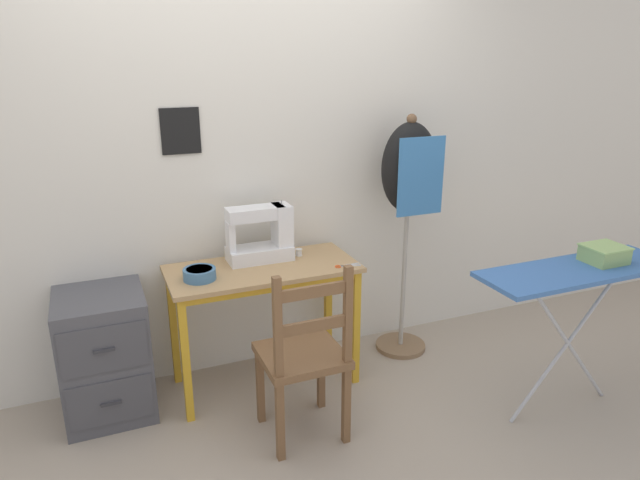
{
  "coord_description": "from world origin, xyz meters",
  "views": [
    {
      "loc": [
        -0.82,
        -2.58,
        1.85
      ],
      "look_at": [
        0.33,
        0.22,
        0.84
      ],
      "focal_mm": 32.0,
      "sensor_mm": 36.0,
      "label": 1
    }
  ],
  "objects_px": {
    "thread_spool_near_machine": "(299,252)",
    "dress_form": "(409,181)",
    "scissors": "(344,266)",
    "storage_box": "(604,254)",
    "wooden_chair": "(304,357)",
    "sewing_machine": "(263,235)",
    "filing_cabinet": "(105,354)",
    "ironing_board": "(578,277)",
    "fabric_bowl": "(200,274)"
  },
  "relations": [
    {
      "from": "fabric_bowl",
      "to": "wooden_chair",
      "type": "relative_size",
      "value": 0.18
    },
    {
      "from": "ironing_board",
      "to": "scissors",
      "type": "bearing_deg",
      "value": 144.42
    },
    {
      "from": "scissors",
      "to": "ironing_board",
      "type": "height_order",
      "value": "ironing_board"
    },
    {
      "from": "thread_spool_near_machine",
      "to": "sewing_machine",
      "type": "bearing_deg",
      "value": 175.2
    },
    {
      "from": "fabric_bowl",
      "to": "thread_spool_near_machine",
      "type": "xyz_separation_m",
      "value": [
        0.6,
        0.14,
        -0.01
      ]
    },
    {
      "from": "scissors",
      "to": "ironing_board",
      "type": "distance_m",
      "value": 1.2
    },
    {
      "from": "scissors",
      "to": "filing_cabinet",
      "type": "xyz_separation_m",
      "value": [
        -1.27,
        0.22,
        -0.39
      ]
    },
    {
      "from": "thread_spool_near_machine",
      "to": "scissors",
      "type": "bearing_deg",
      "value": -56.57
    },
    {
      "from": "ironing_board",
      "to": "fabric_bowl",
      "type": "bearing_deg",
      "value": 155.05
    },
    {
      "from": "thread_spool_near_machine",
      "to": "storage_box",
      "type": "distance_m",
      "value": 1.62
    },
    {
      "from": "fabric_bowl",
      "to": "thread_spool_near_machine",
      "type": "height_order",
      "value": "fabric_bowl"
    },
    {
      "from": "ironing_board",
      "to": "wooden_chair",
      "type": "bearing_deg",
      "value": 166.7
    },
    {
      "from": "dress_form",
      "to": "scissors",
      "type": "bearing_deg",
      "value": -158.04
    },
    {
      "from": "wooden_chair",
      "to": "ironing_board",
      "type": "bearing_deg",
      "value": -13.3
    },
    {
      "from": "filing_cabinet",
      "to": "ironing_board",
      "type": "height_order",
      "value": "ironing_board"
    },
    {
      "from": "wooden_chair",
      "to": "sewing_machine",
      "type": "bearing_deg",
      "value": 89.31
    },
    {
      "from": "fabric_bowl",
      "to": "storage_box",
      "type": "height_order",
      "value": "storage_box"
    },
    {
      "from": "fabric_bowl",
      "to": "thread_spool_near_machine",
      "type": "distance_m",
      "value": 0.62
    },
    {
      "from": "fabric_bowl",
      "to": "filing_cabinet",
      "type": "relative_size",
      "value": 0.25
    },
    {
      "from": "sewing_machine",
      "to": "filing_cabinet",
      "type": "relative_size",
      "value": 0.56
    },
    {
      "from": "filing_cabinet",
      "to": "storage_box",
      "type": "relative_size",
      "value": 3.31
    },
    {
      "from": "filing_cabinet",
      "to": "dress_form",
      "type": "xyz_separation_m",
      "value": [
        1.79,
        -0.01,
        0.78
      ]
    },
    {
      "from": "ironing_board",
      "to": "storage_box",
      "type": "relative_size",
      "value": 5.23
    },
    {
      "from": "thread_spool_near_machine",
      "to": "filing_cabinet",
      "type": "bearing_deg",
      "value": -177.97
    },
    {
      "from": "filing_cabinet",
      "to": "storage_box",
      "type": "bearing_deg",
      "value": -20.33
    },
    {
      "from": "fabric_bowl",
      "to": "dress_form",
      "type": "relative_size",
      "value": 0.11
    },
    {
      "from": "dress_form",
      "to": "wooden_chair",
      "type": "bearing_deg",
      "value": -146.93
    },
    {
      "from": "wooden_chair",
      "to": "filing_cabinet",
      "type": "distance_m",
      "value": 1.08
    },
    {
      "from": "sewing_machine",
      "to": "wooden_chair",
      "type": "bearing_deg",
      "value": -90.69
    },
    {
      "from": "sewing_machine",
      "to": "thread_spool_near_machine",
      "type": "bearing_deg",
      "value": -4.8
    },
    {
      "from": "fabric_bowl",
      "to": "scissors",
      "type": "relative_size",
      "value": 1.15
    },
    {
      "from": "scissors",
      "to": "storage_box",
      "type": "height_order",
      "value": "storage_box"
    },
    {
      "from": "sewing_machine",
      "to": "ironing_board",
      "type": "distance_m",
      "value": 1.66
    },
    {
      "from": "sewing_machine",
      "to": "dress_form",
      "type": "relative_size",
      "value": 0.25
    },
    {
      "from": "fabric_bowl",
      "to": "storage_box",
      "type": "bearing_deg",
      "value": -22.49
    },
    {
      "from": "filing_cabinet",
      "to": "ironing_board",
      "type": "bearing_deg",
      "value": -22.14
    },
    {
      "from": "filing_cabinet",
      "to": "storage_box",
      "type": "distance_m",
      "value": 2.64
    },
    {
      "from": "sewing_machine",
      "to": "dress_form",
      "type": "height_order",
      "value": "dress_form"
    },
    {
      "from": "thread_spool_near_machine",
      "to": "wooden_chair",
      "type": "xyz_separation_m",
      "value": [
        -0.21,
        -0.63,
        -0.3
      ]
    },
    {
      "from": "dress_form",
      "to": "storage_box",
      "type": "bearing_deg",
      "value": -54.46
    },
    {
      "from": "thread_spool_near_machine",
      "to": "dress_form",
      "type": "relative_size",
      "value": 0.03
    },
    {
      "from": "fabric_bowl",
      "to": "wooden_chair",
      "type": "height_order",
      "value": "wooden_chair"
    },
    {
      "from": "sewing_machine",
      "to": "thread_spool_near_machine",
      "type": "relative_size",
      "value": 8.61
    },
    {
      "from": "filing_cabinet",
      "to": "wooden_chair",
      "type": "bearing_deg",
      "value": -33.7
    },
    {
      "from": "wooden_chair",
      "to": "ironing_board",
      "type": "xyz_separation_m",
      "value": [
        1.36,
        -0.32,
        0.33
      ]
    },
    {
      "from": "fabric_bowl",
      "to": "filing_cabinet",
      "type": "distance_m",
      "value": 0.66
    },
    {
      "from": "sewing_machine",
      "to": "ironing_board",
      "type": "bearing_deg",
      "value": -35.74
    },
    {
      "from": "ironing_board",
      "to": "thread_spool_near_machine",
      "type": "bearing_deg",
      "value": 140.18
    },
    {
      "from": "filing_cabinet",
      "to": "dress_form",
      "type": "relative_size",
      "value": 0.45
    },
    {
      "from": "fabric_bowl",
      "to": "ironing_board",
      "type": "xyz_separation_m",
      "value": [
        1.74,
        -0.81,
        0.02
      ]
    }
  ]
}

